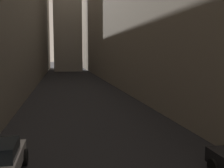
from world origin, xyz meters
name	(u,v)px	position (x,y,z in m)	size (l,w,h in m)	color
ground_plane	(76,87)	(0.00, 48.00, 0.00)	(264.00, 264.00, 0.00)	black
building_block_right	(157,1)	(12.67, 50.00, 12.71)	(14.34, 108.00, 25.41)	gray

